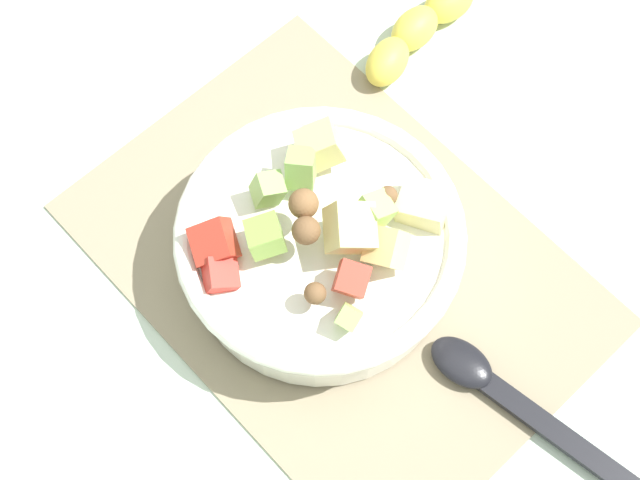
% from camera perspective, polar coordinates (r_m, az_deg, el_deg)
% --- Properties ---
extents(ground_plane, '(2.40, 2.40, 0.00)m').
position_cam_1_polar(ground_plane, '(0.85, 0.95, -1.41)').
color(ground_plane, silver).
extents(placemat, '(0.44, 0.31, 0.01)m').
position_cam_1_polar(placemat, '(0.85, 0.96, -1.33)').
color(placemat, gray).
rests_on(placemat, ground_plane).
extents(salad_bowl, '(0.24, 0.24, 0.11)m').
position_cam_1_polar(salad_bowl, '(0.81, 0.03, -0.21)').
color(salad_bowl, white).
rests_on(salad_bowl, placemat).
extents(serving_spoon, '(0.20, 0.06, 0.01)m').
position_cam_1_polar(serving_spoon, '(0.81, 10.45, -8.65)').
color(serving_spoon, black).
rests_on(serving_spoon, placemat).
extents(banana_whole, '(0.06, 0.15, 0.04)m').
position_cam_1_polar(banana_whole, '(0.95, 5.71, 12.09)').
color(banana_whole, yellow).
rests_on(banana_whole, ground_plane).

